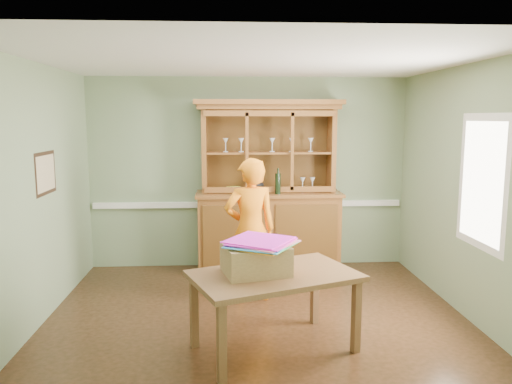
{
  "coord_description": "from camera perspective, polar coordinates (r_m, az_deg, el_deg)",
  "views": [
    {
      "loc": [
        -0.31,
        -5.09,
        2.13
      ],
      "look_at": [
        0.01,
        0.4,
        1.31
      ],
      "focal_mm": 35.0,
      "sensor_mm": 36.0,
      "label": 1
    }
  ],
  "objects": [
    {
      "name": "floor",
      "position": [
        5.53,
        0.1,
        -14.22
      ],
      "size": [
        4.5,
        4.5,
        0.0
      ],
      "primitive_type": "plane",
      "color": "#4D2C19",
      "rests_on": "ground"
    },
    {
      "name": "chair_rail",
      "position": [
        7.18,
        -0.86,
        -1.41
      ],
      "size": [
        4.41,
        0.05,
        0.08
      ],
      "primitive_type": "cube",
      "color": "white",
      "rests_on": "wall_back"
    },
    {
      "name": "dining_table",
      "position": [
        4.62,
        2.11,
        -10.28
      ],
      "size": [
        1.68,
        1.35,
        0.73
      ],
      "rotation": [
        0.0,
        0.0,
        0.37
      ],
      "color": "brown",
      "rests_on": "floor"
    },
    {
      "name": "framed_map",
      "position": [
        5.75,
        -22.86,
        1.99
      ],
      "size": [
        0.03,
        0.6,
        0.46
      ],
      "color": "black",
      "rests_on": "wall_left"
    },
    {
      "name": "kite_stack",
      "position": [
        4.49,
        0.61,
        -5.84
      ],
      "size": [
        0.7,
        0.7,
        0.05
      ],
      "rotation": [
        0.0,
        0.0,
        1.02
      ],
      "color": "orange",
      "rests_on": "cardboard_box"
    },
    {
      "name": "cardboard_box",
      "position": [
        4.56,
        -0.02,
        -7.7
      ],
      "size": [
        0.65,
        0.57,
        0.26
      ],
      "primitive_type": "cube",
      "rotation": [
        0.0,
        0.0,
        0.23
      ],
      "color": "tan",
      "rests_on": "dining_table"
    },
    {
      "name": "china_hutch",
      "position": [
        6.97,
        1.43,
        -2.3
      ],
      "size": [
        2.02,
        0.67,
        2.37
      ],
      "color": "brown",
      "rests_on": "floor"
    },
    {
      "name": "wall_right",
      "position": [
        5.75,
        23.09,
        -0.03
      ],
      "size": [
        0.0,
        4.0,
        4.0
      ],
      "primitive_type": "plane",
      "rotation": [
        1.57,
        0.0,
        -1.57
      ],
      "color": "gray",
      "rests_on": "floor"
    },
    {
      "name": "wall_front",
      "position": [
        3.2,
        2.3,
        -5.68
      ],
      "size": [
        4.5,
        0.0,
        4.5
      ],
      "primitive_type": "plane",
      "rotation": [
        -1.57,
        0.0,
        0.0
      ],
      "color": "gray",
      "rests_on": "floor"
    },
    {
      "name": "wall_left",
      "position": [
        5.5,
        -23.98,
        -0.44
      ],
      "size": [
        0.0,
        4.0,
        4.0
      ],
      "primitive_type": "plane",
      "rotation": [
        1.57,
        0.0,
        1.57
      ],
      "color": "gray",
      "rests_on": "floor"
    },
    {
      "name": "person",
      "position": [
        5.82,
        -0.66,
        -4.35
      ],
      "size": [
        0.68,
        0.51,
        1.68
      ],
      "primitive_type": "imported",
      "rotation": [
        0.0,
        0.0,
        3.34
      ],
      "color": "orange",
      "rests_on": "floor"
    },
    {
      "name": "ceiling",
      "position": [
        5.13,
        0.11,
        14.82
      ],
      "size": [
        4.5,
        4.5,
        0.0
      ],
      "primitive_type": "plane",
      "rotation": [
        3.14,
        0.0,
        0.0
      ],
      "color": "white",
      "rests_on": "wall_back"
    },
    {
      "name": "window_panel",
      "position": [
        5.46,
        24.37,
        1.06
      ],
      "size": [
        0.03,
        0.96,
        1.36
      ],
      "color": "white",
      "rests_on": "wall_right"
    },
    {
      "name": "wall_back",
      "position": [
        7.14,
        -0.87,
        2.18
      ],
      "size": [
        4.5,
        0.0,
        4.5
      ],
      "primitive_type": "plane",
      "rotation": [
        1.57,
        0.0,
        0.0
      ],
      "color": "gray",
      "rests_on": "floor"
    }
  ]
}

